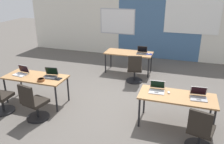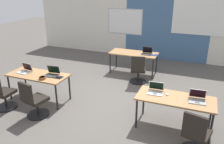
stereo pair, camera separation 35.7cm
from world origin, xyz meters
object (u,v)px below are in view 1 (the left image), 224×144
object	(u,v)px
desk_near_right	(177,98)
laptop_near_left_inner	(50,75)
chair_far_right	(135,71)
snack_bowl	(41,80)
laptop_far_right	(142,52)
desk_far_center	(129,54)
desk_near_left	(36,79)
mouse_far_right	(149,54)
mouse_near_left_inner	(57,78)
chair_near_right_end	(200,133)
laptop_near_right_inner	(157,89)
chair_near_left_inner	(34,105)
laptop_near_right_end	(199,96)
laptop_near_left_end	(21,73)
mouse_near_right_inner	(169,92)

from	to	relation	value
desk_near_right	laptop_near_left_inner	distance (m)	3.12
desk_near_right	chair_far_right	bearing A→B (deg)	124.04
snack_bowl	desk_near_right	bearing A→B (deg)	3.71
laptop_far_right	laptop_near_left_inner	bearing A→B (deg)	-126.33
desk_far_center	chair_far_right	world-z (taller)	chair_far_right
desk_near_left	mouse_far_right	bearing A→B (deg)	48.92
desk_far_center	chair_far_right	size ratio (longest dim) A/B	1.74
laptop_far_right	mouse_far_right	world-z (taller)	laptop_far_right
desk_far_center	laptop_near_left_inner	world-z (taller)	laptop_near_left_inner
mouse_near_left_inner	chair_near_right_end	bearing A→B (deg)	-12.33
laptop_near_left_inner	chair_far_right	xyz separation A→B (m)	(1.76, 1.92, -0.39)
laptop_near_right_inner	desk_far_center	bearing A→B (deg)	112.22
chair_near_left_inner	snack_bowl	distance (m)	0.68
desk_near_right	desk_far_center	world-z (taller)	same
laptop_near_right_end	laptop_near_right_inner	bearing A→B (deg)	171.81
desk_near_right	snack_bowl	size ratio (longest dim) A/B	9.01
desk_far_center	laptop_far_right	size ratio (longest dim) A/B	4.68
mouse_far_right	chair_near_right_end	distance (m)	3.85
snack_bowl	chair_near_right_end	bearing A→B (deg)	-7.85
laptop_near_left_end	laptop_near_right_end	distance (m)	4.34
laptop_near_right_inner	laptop_near_right_end	distance (m)	0.87
desk_far_center	snack_bowl	bearing A→B (deg)	-115.62
laptop_near_right_inner	mouse_near_right_inner	size ratio (longest dim) A/B	3.23
laptop_near_left_inner	mouse_far_right	bearing A→B (deg)	45.47
mouse_near_left_inner	laptop_near_right_end	world-z (taller)	laptop_near_right_end
chair_near_left_inner	desk_near_left	bearing A→B (deg)	-47.65
chair_near_right_end	chair_near_left_inner	bearing A→B (deg)	15.52
laptop_near_left_inner	laptop_near_right_end	size ratio (longest dim) A/B	1.04
chair_near_left_inner	chair_far_right	distance (m)	3.25
desk_far_center	mouse_far_right	world-z (taller)	mouse_far_right
mouse_near_right_inner	laptop_near_right_inner	bearing A→B (deg)	175.52
desk_far_center	snack_bowl	distance (m)	3.34
mouse_near_right_inner	laptop_near_left_inner	bearing A→B (deg)	179.59
mouse_near_right_inner	laptop_near_right_end	world-z (taller)	laptop_near_right_end
desk_far_center	laptop_near_right_inner	size ratio (longest dim) A/B	4.59
chair_near_left_inner	desk_far_center	bearing A→B (deg)	-98.27
mouse_far_right	laptop_near_right_inner	xyz separation A→B (m)	(0.62, -2.71, 0.03)
chair_far_right	snack_bowl	distance (m)	2.90
laptop_far_right	laptop_near_left_end	bearing A→B (deg)	-135.70
mouse_near_left_inner	laptop_near_right_end	size ratio (longest dim) A/B	0.32
desk_near_left	chair_near_right_end	xyz separation A→B (m)	(3.98, -0.71, -0.28)
chair_near_right_end	laptop_far_right	bearing A→B (deg)	-48.45
desk_near_left	laptop_near_right_end	world-z (taller)	laptop_near_right_end
mouse_far_right	mouse_near_right_inner	world-z (taller)	mouse_far_right
laptop_near_right_inner	laptop_near_left_inner	bearing A→B (deg)	176.44
chair_far_right	laptop_near_left_end	distance (m)	3.28
desk_far_center	laptop_near_left_inner	bearing A→B (deg)	-116.79
laptop_near_left_end	chair_near_right_end	xyz separation A→B (m)	(4.40, -0.72, -0.39)
desk_near_left	chair_near_right_end	world-z (taller)	chair_near_right_end
desk_near_left	laptop_near_left_inner	xyz separation A→B (m)	(0.38, 0.09, 0.11)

